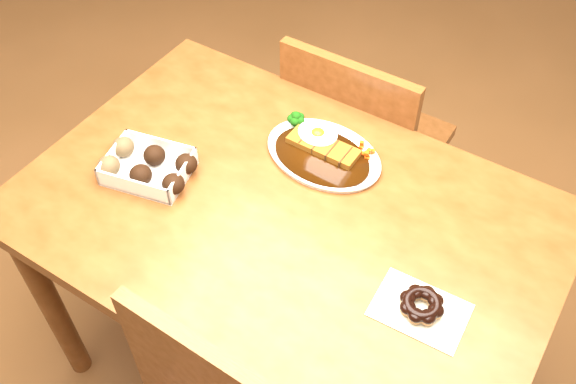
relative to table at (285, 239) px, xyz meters
The scene contains 6 objects.
ground 0.65m from the table, ahead, with size 6.00×6.00×0.00m, color brown.
table is the anchor object (origin of this frame).
chair_far 0.57m from the table, 97.48° to the left, with size 0.42×0.42×0.87m.
katsu_curry_plate 0.23m from the table, 95.93° to the left, with size 0.31×0.23×0.06m.
donut_box 0.36m from the table, 167.57° to the right, with size 0.23×0.18×0.05m.
pon_de_ring 0.39m from the table, 10.85° to the right, with size 0.19×0.14×0.04m.
Camera 1 is at (0.50, -0.77, 1.86)m, focal length 40.00 mm.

